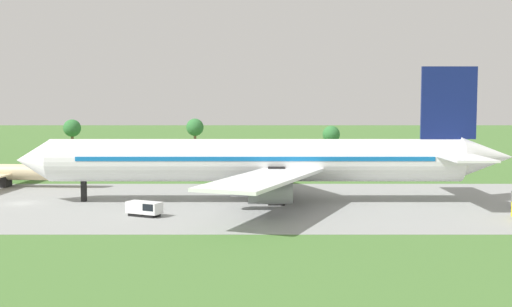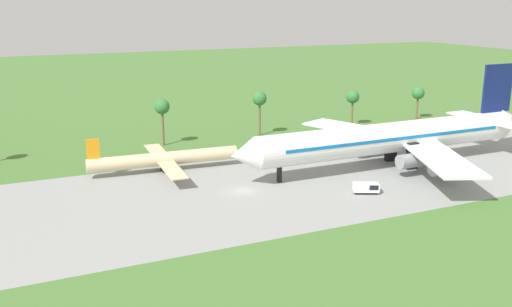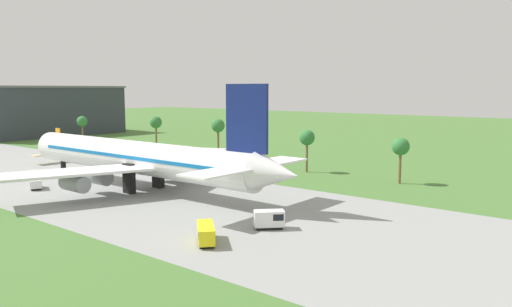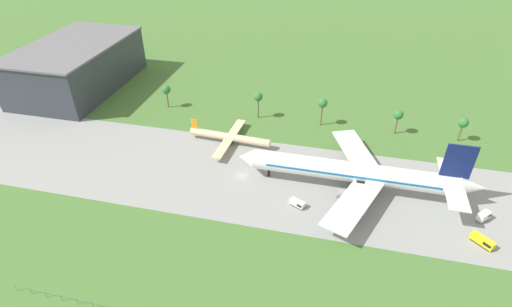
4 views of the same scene
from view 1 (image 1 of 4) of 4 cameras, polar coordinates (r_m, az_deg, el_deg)
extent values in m
plane|color=#477233|center=(100.18, -19.97, -4.19)|extent=(600.00, 600.00, 0.00)
cube|color=gray|center=(100.18, -19.97, -4.18)|extent=(320.00, 44.00, 0.02)
cylinder|color=white|center=(95.21, 0.00, -0.60)|extent=(60.94, 6.29, 6.29)
cone|color=white|center=(100.80, -19.10, -0.56)|extent=(5.03, 6.17, 6.17)
cone|color=white|center=(101.16, 19.88, -0.30)|extent=(7.87, 5.98, 5.98)
cube|color=#146BB7|center=(95.17, 0.00, -0.32)|extent=(51.80, 6.42, 0.63)
cube|color=navy|center=(98.99, 16.83, 4.33)|extent=(8.18, 0.50, 10.70)
cube|color=white|center=(99.39, 16.90, -0.03)|extent=(5.66, 25.17, 0.30)
cube|color=white|center=(82.16, 0.90, -2.22)|extent=(17.52, 27.64, 0.44)
cube|color=white|center=(108.52, 0.70, -0.53)|extent=(17.52, 27.64, 0.44)
cylinder|color=gray|center=(88.04, -0.40, -2.95)|extent=(5.66, 2.83, 2.83)
cylinder|color=gray|center=(81.83, 1.35, -3.53)|extent=(5.66, 2.83, 2.83)
cylinder|color=gray|center=(103.03, -0.33, -1.83)|extent=(5.66, 2.83, 2.83)
cylinder|color=gray|center=(109.29, 1.02, -1.45)|extent=(5.66, 2.83, 2.83)
cube|color=black|center=(98.99, -15.00, -2.54)|extent=(0.70, 0.90, 5.56)
cube|color=black|center=(92.20, 1.89, -2.91)|extent=(2.40, 1.20, 5.56)
cube|color=black|center=(99.07, 1.77, -2.38)|extent=(2.40, 1.20, 5.56)
cylinder|color=beige|center=(119.76, -21.31, -1.54)|extent=(30.51, 4.71, 2.78)
cube|color=beige|center=(119.79, -21.31, -1.67)|extent=(5.07, 27.51, 0.24)
cube|color=black|center=(119.90, -21.29, -2.16)|extent=(1.36, 2.57, 2.64)
cube|color=black|center=(85.05, -9.83, -5.38)|extent=(4.31, 3.31, 0.40)
cube|color=white|center=(84.89, -9.84, -4.75)|extent=(5.02, 3.79, 1.50)
cube|color=black|center=(84.14, -9.14, -4.67)|extent=(2.33, 2.54, 0.90)
cylinder|color=brown|center=(133.05, -5.36, 0.16)|extent=(0.56, 0.56, 8.96)
sphere|color=#337538|center=(132.74, -5.38, 2.34)|extent=(3.60, 3.60, 3.60)
cylinder|color=brown|center=(133.42, 6.75, -0.16)|extent=(0.56, 0.56, 7.48)
sphere|color=#337538|center=(133.12, 6.77, 1.70)|extent=(3.60, 3.60, 3.60)
cylinder|color=brown|center=(137.90, 16.12, -0.25)|extent=(0.56, 0.56, 7.05)
sphere|color=#337538|center=(137.62, 16.16, 1.46)|extent=(3.60, 3.60, 3.60)
cylinder|color=brown|center=(137.78, -15.91, 0.12)|extent=(0.56, 0.56, 8.78)
sphere|color=#337538|center=(137.49, -15.96, 2.19)|extent=(3.60, 3.60, 3.60)
camera|label=2|loc=(75.06, -89.18, 14.25)|focal=40.00mm
camera|label=3|loc=(85.97, 66.06, 4.76)|focal=35.00mm
camera|label=4|loc=(65.18, -153.60, 78.07)|focal=28.00mm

